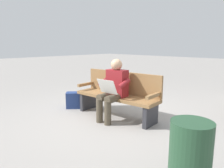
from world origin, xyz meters
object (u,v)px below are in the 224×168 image
object	(u,v)px
bench_near	(118,94)
person_seated	(113,88)
backpack	(74,100)
trash_bin	(190,156)

from	to	relation	value
bench_near	person_seated	size ratio (longest dim) A/B	1.55
backpack	trash_bin	size ratio (longest dim) A/B	0.55
trash_bin	backpack	bearing A→B (deg)	-15.53
bench_near	backpack	distance (m)	1.19
bench_near	trash_bin	xyz separation A→B (m)	(-2.05, 1.18, -0.10)
bench_near	person_seated	world-z (taller)	person_seated
person_seated	backpack	bearing A→B (deg)	-0.82
bench_near	trash_bin	bearing A→B (deg)	145.71
backpack	person_seated	bearing A→B (deg)	-176.46
person_seated	backpack	size ratio (longest dim) A/B	2.99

